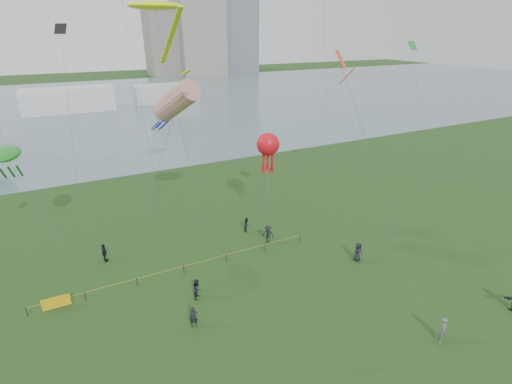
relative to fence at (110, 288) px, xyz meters
name	(u,v)px	position (x,y,z in m)	size (l,w,h in m)	color
ground_plane	(325,361)	(11.58, -13.19, -0.55)	(400.00, 400.00, 0.00)	black
lake	(117,104)	(11.58, 86.81, -0.53)	(400.00, 120.00, 0.08)	slate
building_mid	(198,31)	(57.58, 148.81, 18.45)	(20.00, 20.00, 38.00)	gray
building_low	(165,43)	(43.58, 154.81, 13.45)	(16.00, 18.00, 28.00)	slate
pavilion_left	(69,100)	(-0.42, 81.81, 2.45)	(22.00, 8.00, 6.00)	silver
pavilion_right	(166,93)	(25.58, 84.81, 1.95)	(18.00, 7.00, 5.00)	silver
fence	(110,288)	(0.00, 0.00, 0.00)	(24.07, 0.07, 1.05)	black
kite_flyer	(443,330)	(19.75, -15.35, 0.41)	(0.70, 0.46, 1.93)	#585B5F
spectator_a	(197,289)	(6.20, -3.60, 0.31)	(0.84, 0.65, 1.72)	black
spectator_b	(268,234)	(15.14, 1.28, 0.41)	(1.24, 0.72, 1.93)	black
spectator_c	(104,253)	(0.14, 5.04, 0.35)	(1.07, 0.44, 1.82)	black
spectator_d	(358,252)	(21.07, -5.16, 0.36)	(0.90, 0.58, 1.83)	black
spectator_f	(194,317)	(4.96, -6.52, 0.29)	(0.61, 0.40, 1.68)	black
spectator_g	(247,224)	(14.22, 4.31, 0.23)	(0.76, 0.59, 1.57)	black
kite_stingray	(155,7)	(7.50, 7.22, 20.79)	(4.54, 9.89, 21.81)	#3F3F42
kite_windsock	(176,101)	(7.81, 4.37, 13.56)	(8.46, 5.76, 16.10)	#3F3F42
kite_creature	(5,154)	(-5.47, 6.59, 10.13)	(4.85, 5.98, 11.11)	#3F3F42
kite_octopus	(268,145)	(16.41, 3.90, 8.75)	(4.15, 7.35, 10.51)	#3F3F42
kite_delta	(346,75)	(17.62, -5.34, 16.16)	(1.54, 13.94, 18.34)	#3F3F42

